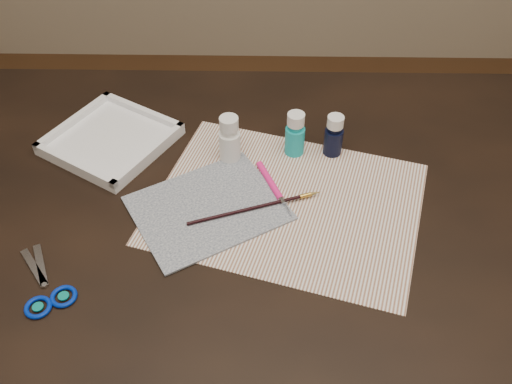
{
  "coord_description": "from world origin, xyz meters",
  "views": [
    {
      "loc": [
        0.01,
        -0.69,
        1.48
      ],
      "look_at": [
        0.0,
        0.0,
        0.8
      ],
      "focal_mm": 40.0,
      "sensor_mm": 36.0,
      "label": 1
    }
  ],
  "objects_px": {
    "canvas": "(208,208)",
    "paint_bottle_white": "(230,139)",
    "paint_bottle_cyan": "(295,134)",
    "paper": "(287,203)",
    "scissors": "(38,280)",
    "palette_tray": "(111,139)",
    "paint_bottle_navy": "(334,135)"
  },
  "relations": [
    {
      "from": "canvas",
      "to": "paint_bottle_white",
      "type": "bearing_deg",
      "value": 76.35
    },
    {
      "from": "paint_bottle_white",
      "to": "paint_bottle_cyan",
      "type": "height_order",
      "value": "paint_bottle_white"
    },
    {
      "from": "paper",
      "to": "paint_bottle_white",
      "type": "height_order",
      "value": "paint_bottle_white"
    },
    {
      "from": "paint_bottle_white",
      "to": "scissors",
      "type": "xyz_separation_m",
      "value": [
        -0.29,
        -0.3,
        -0.05
      ]
    },
    {
      "from": "palette_tray",
      "to": "paint_bottle_white",
      "type": "bearing_deg",
      "value": -9.97
    },
    {
      "from": "paper",
      "to": "canvas",
      "type": "xyz_separation_m",
      "value": [
        -0.14,
        -0.02,
        0.0
      ]
    },
    {
      "from": "canvas",
      "to": "scissors",
      "type": "distance_m",
      "value": 0.3
    },
    {
      "from": "paint_bottle_white",
      "to": "paper",
      "type": "bearing_deg",
      "value": -47.57
    },
    {
      "from": "canvas",
      "to": "palette_tray",
      "type": "bearing_deg",
      "value": 139.27
    },
    {
      "from": "paint_bottle_navy",
      "to": "palette_tray",
      "type": "distance_m",
      "value": 0.44
    },
    {
      "from": "paper",
      "to": "scissors",
      "type": "height_order",
      "value": "scissors"
    },
    {
      "from": "paper",
      "to": "scissors",
      "type": "distance_m",
      "value": 0.44
    },
    {
      "from": "paint_bottle_cyan",
      "to": "paint_bottle_navy",
      "type": "xyz_separation_m",
      "value": [
        0.07,
        -0.0,
        -0.0
      ]
    },
    {
      "from": "paint_bottle_white",
      "to": "paint_bottle_cyan",
      "type": "bearing_deg",
      "value": 10.16
    },
    {
      "from": "paper",
      "to": "palette_tray",
      "type": "xyz_separation_m",
      "value": [
        -0.35,
        0.16,
        0.01
      ]
    },
    {
      "from": "paper",
      "to": "paint_bottle_navy",
      "type": "relative_size",
      "value": 5.27
    },
    {
      "from": "paint_bottle_cyan",
      "to": "paint_bottle_navy",
      "type": "distance_m",
      "value": 0.07
    },
    {
      "from": "paint_bottle_navy",
      "to": "paint_bottle_white",
      "type": "bearing_deg",
      "value": -173.76
    },
    {
      "from": "paper",
      "to": "paint_bottle_cyan",
      "type": "xyz_separation_m",
      "value": [
        0.02,
        0.14,
        0.05
      ]
    },
    {
      "from": "paint_bottle_white",
      "to": "palette_tray",
      "type": "relative_size",
      "value": 0.47
    },
    {
      "from": "paper",
      "to": "paint_bottle_cyan",
      "type": "height_order",
      "value": "paint_bottle_cyan"
    },
    {
      "from": "canvas",
      "to": "paint_bottle_navy",
      "type": "bearing_deg",
      "value": 34.26
    },
    {
      "from": "paint_bottle_cyan",
      "to": "canvas",
      "type": "bearing_deg",
      "value": -134.82
    },
    {
      "from": "paint_bottle_cyan",
      "to": "scissors",
      "type": "bearing_deg",
      "value": -142.15
    },
    {
      "from": "paper",
      "to": "canvas",
      "type": "bearing_deg",
      "value": -172.81
    },
    {
      "from": "paint_bottle_white",
      "to": "paint_bottle_navy",
      "type": "relative_size",
      "value": 1.13
    },
    {
      "from": "paint_bottle_cyan",
      "to": "paint_bottle_navy",
      "type": "bearing_deg",
      "value": -0.42
    },
    {
      "from": "canvas",
      "to": "paint_bottle_white",
      "type": "relative_size",
      "value": 2.53
    },
    {
      "from": "canvas",
      "to": "palette_tray",
      "type": "distance_m",
      "value": 0.27
    },
    {
      "from": "paper",
      "to": "paint_bottle_navy",
      "type": "bearing_deg",
      "value": 57.11
    },
    {
      "from": "paint_bottle_navy",
      "to": "palette_tray",
      "type": "xyz_separation_m",
      "value": [
        -0.44,
        0.02,
        -0.03
      ]
    },
    {
      "from": "canvas",
      "to": "scissors",
      "type": "xyz_separation_m",
      "value": [
        -0.26,
        -0.16,
        0.0
      ]
    }
  ]
}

